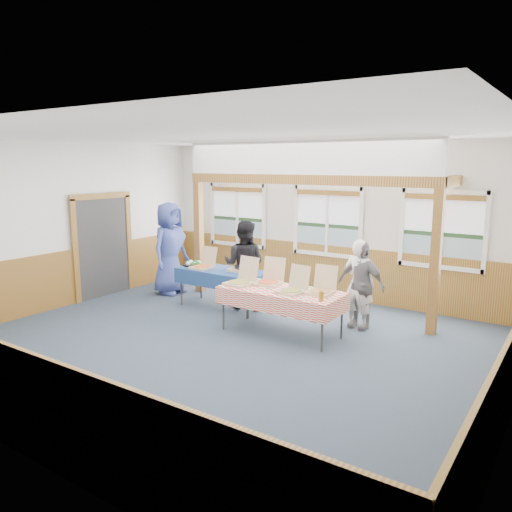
{
  "coord_description": "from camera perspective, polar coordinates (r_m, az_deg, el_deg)",
  "views": [
    {
      "loc": [
        4.51,
        -5.89,
        2.8
      ],
      "look_at": [
        -0.13,
        1.0,
        1.24
      ],
      "focal_mm": 35.0,
      "sensor_mm": 36.0,
      "label": 1
    }
  ],
  "objects": [
    {
      "name": "table_right",
      "position": [
        8.19,
        2.9,
        -4.2
      ],
      "size": [
        2.13,
        1.15,
        0.76
      ],
      "rotation": [
        0.0,
        0.0,
        -0.13
      ],
      "color": "#303030",
      "rests_on": "floor"
    },
    {
      "name": "wainscot_left",
      "position": [
        10.57,
        -20.78,
        -2.36
      ],
      "size": [
        0.05,
        6.98,
        1.1
      ],
      "primitive_type": "cube",
      "color": "brown",
      "rests_on": "floor"
    },
    {
      "name": "cross_beam",
      "position": [
        9.35,
        5.18,
        8.7
      ],
      "size": [
        5.15,
        0.18,
        0.18
      ],
      "primitive_type": "cube",
      "color": "brown",
      "rests_on": "post_left"
    },
    {
      "name": "wall_back",
      "position": [
        10.48,
        8.27,
        3.95
      ],
      "size": [
        8.0,
        0.0,
        8.0
      ],
      "primitive_type": "plane",
      "rotation": [
        1.57,
        0.0,
        0.0
      ],
      "color": "silver",
      "rests_on": "floor"
    },
    {
      "name": "cased_opening",
      "position": [
        10.99,
        -17.1,
        1.0
      ],
      "size": [
        0.06,
        1.3,
        2.1
      ],
      "primitive_type": "cube",
      "color": "#303030",
      "rests_on": "wall_left"
    },
    {
      "name": "drink_glass",
      "position": [
        7.55,
        7.47,
        -4.56
      ],
      "size": [
        0.07,
        0.07,
        0.15
      ],
      "primitive_type": "cylinder",
      "color": "olive",
      "rests_on": "table_right"
    },
    {
      "name": "pizza_box_e",
      "position": [
        7.97,
        4.19,
        -3.76
      ],
      "size": [
        0.44,
        0.51,
        0.42
      ],
      "rotation": [
        0.0,
        0.0,
        -0.13
      ],
      "color": "tan",
      "rests_on": "table_right"
    },
    {
      "name": "man_blue",
      "position": [
        10.86,
        -9.81,
        0.88
      ],
      "size": [
        0.7,
        1.01,
        1.98
      ],
      "primitive_type": "imported",
      "rotation": [
        0.0,
        0.0,
        1.64
      ],
      "color": "#3C4A96",
      "rests_on": "floor"
    },
    {
      "name": "pizza_box_a",
      "position": [
        9.83,
        -6.07,
        -1.04
      ],
      "size": [
        0.39,
        0.47,
        0.41
      ],
      "rotation": [
        0.0,
        0.0,
        -0.04
      ],
      "color": "tan",
      "rests_on": "table_left"
    },
    {
      "name": "wainscot_back",
      "position": [
        10.63,
        8.06,
        -1.69
      ],
      "size": [
        7.98,
        0.05,
        1.1
      ],
      "primitive_type": "cube",
      "color": "brown",
      "rests_on": "floor"
    },
    {
      "name": "woman_black",
      "position": [
        9.64,
        -1.36,
        -0.99
      ],
      "size": [
        0.98,
        0.85,
        1.72
      ],
      "primitive_type": "imported",
      "rotation": [
        0.0,
        0.0,
        3.42
      ],
      "color": "black",
      "rests_on": "floor"
    },
    {
      "name": "pizza_box_c",
      "position": [
        8.48,
        -1.76,
        -2.84
      ],
      "size": [
        0.46,
        0.54,
        0.45
      ],
      "rotation": [
        0.0,
        0.0,
        -0.1
      ],
      "color": "tan",
      "rests_on": "table_right"
    },
    {
      "name": "wall_left",
      "position": [
        10.42,
        -21.24,
        3.3
      ],
      "size": [
        0.0,
        8.0,
        8.0
      ],
      "primitive_type": "plane",
      "rotation": [
        1.57,
        0.0,
        1.57
      ],
      "color": "silver",
      "rests_on": "floor"
    },
    {
      "name": "pizza_box_f",
      "position": [
        7.98,
        7.43,
        -3.8
      ],
      "size": [
        0.41,
        0.49,
        0.42
      ],
      "rotation": [
        0.0,
        0.0,
        0.06
      ],
      "color": "tan",
      "rests_on": "table_right"
    },
    {
      "name": "woman_white",
      "position": [
        8.7,
        11.67,
        -3.11
      ],
      "size": [
        0.59,
        0.41,
        1.53
      ],
      "primitive_type": "imported",
      "rotation": [
        0.0,
        0.0,
        3.06
      ],
      "color": "silver",
      "rests_on": "floor"
    },
    {
      "name": "window_mid",
      "position": [
        10.44,
        8.18,
        4.36
      ],
      "size": [
        1.56,
        0.1,
        1.46
      ],
      "color": "white",
      "rests_on": "wall_back"
    },
    {
      "name": "floor",
      "position": [
        7.93,
        -3.31,
        -10.06
      ],
      "size": [
        8.0,
        8.0,
        0.0
      ],
      "primitive_type": "plane",
      "color": "#2C3748",
      "rests_on": "ground"
    },
    {
      "name": "person_grey",
      "position": [
        8.67,
        11.86,
        -3.23
      ],
      "size": [
        0.94,
        0.52,
        1.51
      ],
      "primitive_type": "imported",
      "rotation": [
        0.0,
        0.0,
        -0.17
      ],
      "color": "slate",
      "rests_on": "floor"
    },
    {
      "name": "table_left",
      "position": [
        9.69,
        -3.84,
        -1.91
      ],
      "size": [
        1.87,
        0.96,
        0.76
      ],
      "rotation": [
        0.0,
        0.0,
        0.09
      ],
      "color": "#303030",
      "rests_on": "floor"
    },
    {
      "name": "wainscot_front",
      "position": [
        5.59,
        -26.22,
        -14.25
      ],
      "size": [
        7.98,
        0.05,
        1.1
      ],
      "primitive_type": "cube",
      "color": "brown",
      "rests_on": "floor"
    },
    {
      "name": "post_right",
      "position": [
        8.58,
        19.81,
        -0.74
      ],
      "size": [
        0.15,
        0.15,
        2.4
      ],
      "primitive_type": "cube",
      "color": "brown",
      "rests_on": "floor"
    },
    {
      "name": "window_left",
      "position": [
        11.62,
        -2.11,
        5.09
      ],
      "size": [
        1.56,
        0.1,
        1.46
      ],
      "color": "white",
      "rests_on": "wall_back"
    },
    {
      "name": "ceiling",
      "position": [
        7.43,
        -3.58,
        13.71
      ],
      "size": [
        8.0,
        8.0,
        0.0
      ],
      "primitive_type": "plane",
      "rotation": [
        3.14,
        0.0,
        0.0
      ],
      "color": "white",
      "rests_on": "wall_back"
    },
    {
      "name": "pizza_box_b",
      "position": [
        9.59,
        -1.59,
        -1.26
      ],
      "size": [
        0.42,
        0.5,
        0.44
      ],
      "rotation": [
        0.0,
        0.0,
        -0.02
      ],
      "color": "tan",
      "rests_on": "table_left"
    },
    {
      "name": "veggie_tray",
      "position": [
        10.14,
        -7.2,
        -0.89
      ],
      "size": [
        0.42,
        0.42,
        0.09
      ],
      "color": "black",
      "rests_on": "table_left"
    },
    {
      "name": "post_left",
      "position": [
        10.9,
        -6.53,
        2.12
      ],
      "size": [
        0.15,
        0.15,
        2.4
      ],
      "primitive_type": "cube",
      "color": "brown",
      "rests_on": "floor"
    },
    {
      "name": "pizza_box_d",
      "position": [
        8.5,
        1.53,
        -2.82
      ],
      "size": [
        0.45,
        0.53,
        0.43
      ],
      "rotation": [
        0.0,
        0.0,
        0.11
      ],
      "color": "tan",
      "rests_on": "table_right"
    },
    {
      "name": "window_right",
      "position": [
        9.67,
        20.55,
        3.3
      ],
      "size": [
        1.56,
        0.1,
        1.46
      ],
      "color": "white",
      "rests_on": "wall_back"
    }
  ]
}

